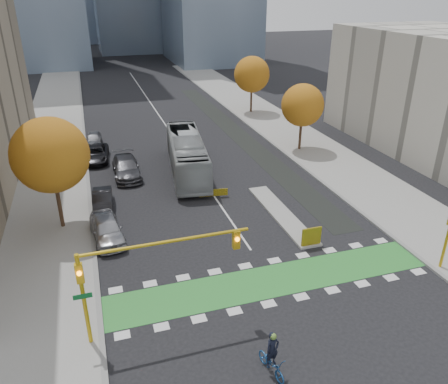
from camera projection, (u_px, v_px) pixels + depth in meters
ground at (282, 296)px, 24.81m from camera, size 300.00×300.00×0.00m
sidewalk_west at (47, 186)px, 38.34m from camera, size 7.00×120.00×0.15m
sidewalk_east at (321, 154)px, 45.72m from camera, size 7.00×120.00×0.15m
curb_west at (88, 181)px, 39.30m from camera, size 0.30×120.00×0.16m
curb_east at (290, 157)px, 44.76m from camera, size 0.30×120.00×0.16m
bike_crossing at (272, 281)px, 26.10m from camera, size 20.00×3.00×0.01m
centre_line at (160, 116)px, 59.31m from camera, size 0.15×70.00×0.01m
bike_lane_paint at (236, 132)px, 52.73m from camera, size 2.50×50.00×0.01m
median_island at (281, 214)px, 33.63m from camera, size 1.60×10.00×0.16m
hazard_board at (311, 236)px, 29.18m from camera, size 1.40×0.12×1.30m
tree_west at (50, 155)px, 29.49m from camera, size 5.20×5.20×8.22m
tree_east_near at (303, 105)px, 44.99m from camera, size 4.40×4.40×7.08m
tree_east_far at (252, 74)px, 58.76m from camera, size 4.80×4.80×7.65m
traffic_signal_west at (137, 266)px, 20.48m from camera, size 8.53×0.56×5.20m
cyclist at (272, 360)px, 19.58m from camera, size 1.07×2.08×2.29m
bus at (187, 155)px, 40.66m from camera, size 4.59×12.98×3.54m
parked_car_a at (107, 229)px, 30.04m from camera, size 2.45×5.08×1.67m
parked_car_b at (103, 200)px, 34.41m from camera, size 1.70×4.27×1.38m
parked_car_c at (126, 168)px, 40.18m from camera, size 2.40×5.85×1.70m
parked_car_d at (96, 154)px, 43.85m from camera, size 2.89×5.45×1.46m
parked_car_e at (94, 139)px, 48.18m from camera, size 1.97×4.24×1.41m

